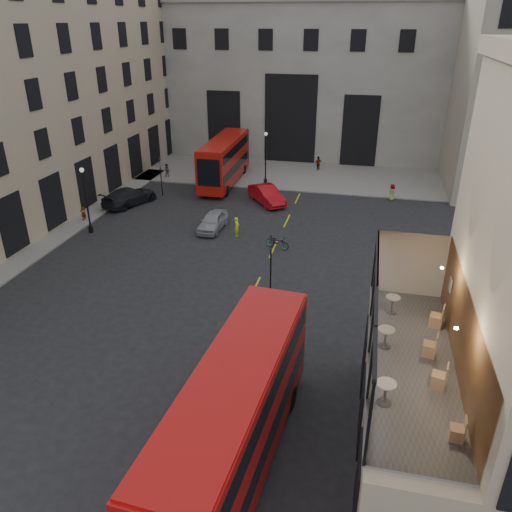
% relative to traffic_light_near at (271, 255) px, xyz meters
% --- Properties ---
extents(ground, '(140.00, 140.00, 0.00)m').
position_rel_traffic_light_near_xyz_m(ground, '(1.00, -12.00, -2.42)').
color(ground, black).
rests_on(ground, ground).
extents(host_frontage, '(3.00, 11.00, 4.50)m').
position_rel_traffic_light_near_xyz_m(host_frontage, '(7.50, -12.00, -0.17)').
color(host_frontage, tan).
rests_on(host_frontage, ground).
extents(cafe_floor, '(3.00, 10.00, 0.10)m').
position_rel_traffic_light_near_xyz_m(cafe_floor, '(7.50, -12.00, 2.12)').
color(cafe_floor, slate).
rests_on(cafe_floor, host_frontage).
extents(gateway, '(35.00, 10.60, 18.00)m').
position_rel_traffic_light_near_xyz_m(gateway, '(-4.00, 35.99, 6.96)').
color(gateway, '#A09C95').
rests_on(gateway, ground).
extents(pavement_far, '(40.00, 12.00, 0.12)m').
position_rel_traffic_light_near_xyz_m(pavement_far, '(-5.00, 26.00, -2.36)').
color(pavement_far, slate).
rests_on(pavement_far, ground).
extents(traffic_light_near, '(0.16, 0.20, 3.80)m').
position_rel_traffic_light_near_xyz_m(traffic_light_near, '(0.00, 0.00, 0.00)').
color(traffic_light_near, black).
rests_on(traffic_light_near, ground).
extents(traffic_light_far, '(0.16, 0.20, 3.80)m').
position_rel_traffic_light_near_xyz_m(traffic_light_far, '(-14.00, 16.00, 0.00)').
color(traffic_light_far, black).
rests_on(traffic_light_far, ground).
extents(street_lamp_a, '(0.36, 0.36, 5.33)m').
position_rel_traffic_light_near_xyz_m(street_lamp_a, '(-16.00, 6.00, -0.03)').
color(street_lamp_a, black).
rests_on(street_lamp_a, ground).
extents(street_lamp_b, '(0.36, 0.36, 5.33)m').
position_rel_traffic_light_near_xyz_m(street_lamp_b, '(-5.00, 22.00, -0.03)').
color(street_lamp_b, black).
rests_on(street_lamp_b, ground).
extents(bus_near, '(3.52, 11.99, 4.72)m').
position_rel_traffic_light_near_xyz_m(bus_near, '(1.50, -13.92, 0.23)').
color(bus_near, '#A80C0B').
rests_on(bus_near, ground).
extents(bus_far, '(2.95, 11.63, 4.61)m').
position_rel_traffic_light_near_xyz_m(bus_far, '(-9.15, 21.23, 0.17)').
color(bus_far, '#A2120B').
rests_on(bus_far, ground).
extents(car_a, '(1.77, 4.22, 1.42)m').
position_rel_traffic_light_near_xyz_m(car_a, '(-6.59, 8.80, -1.71)').
color(car_a, '#95989D').
rests_on(car_a, ground).
extents(car_b, '(4.42, 4.97, 1.63)m').
position_rel_traffic_light_near_xyz_m(car_b, '(-3.61, 16.06, -1.61)').
color(car_b, '#A80A12').
rests_on(car_b, ground).
extents(car_c, '(4.14, 5.96, 1.60)m').
position_rel_traffic_light_near_xyz_m(car_c, '(-15.89, 12.83, -1.62)').
color(car_c, black).
rests_on(car_c, ground).
extents(bicycle, '(2.00, 1.24, 0.99)m').
position_rel_traffic_light_near_xyz_m(bicycle, '(-0.75, 6.37, -1.93)').
color(bicycle, gray).
rests_on(bicycle, ground).
extents(cyclist, '(0.40, 0.58, 1.56)m').
position_rel_traffic_light_near_xyz_m(cyclist, '(-4.31, 7.92, -1.65)').
color(cyclist, '#D0F119').
rests_on(cyclist, ground).
extents(pedestrian_a, '(0.82, 0.67, 1.54)m').
position_rel_traffic_light_near_xyz_m(pedestrian_a, '(-15.71, 21.57, -1.65)').
color(pedestrian_a, gray).
rests_on(pedestrian_a, ground).
extents(pedestrian_b, '(0.97, 1.21, 1.63)m').
position_rel_traffic_light_near_xyz_m(pedestrian_b, '(-8.78, 26.83, -1.61)').
color(pedestrian_b, gray).
rests_on(pedestrian_b, ground).
extents(pedestrian_c, '(1.00, 0.94, 1.66)m').
position_rel_traffic_light_near_xyz_m(pedestrian_c, '(-0.20, 28.00, -1.60)').
color(pedestrian_c, gray).
rests_on(pedestrian_c, ground).
extents(pedestrian_d, '(0.84, 0.93, 1.59)m').
position_rel_traffic_light_near_xyz_m(pedestrian_d, '(7.74, 19.47, -1.63)').
color(pedestrian_d, gray).
rests_on(pedestrian_d, ground).
extents(pedestrian_e, '(0.38, 0.57, 1.57)m').
position_rel_traffic_light_near_xyz_m(pedestrian_e, '(-17.83, 8.08, -1.64)').
color(pedestrian_e, gray).
rests_on(pedestrian_e, ground).
extents(cafe_table_near, '(0.64, 0.64, 0.80)m').
position_rel_traffic_light_near_xyz_m(cafe_table_near, '(6.54, -14.37, 2.70)').
color(cafe_table_near, white).
rests_on(cafe_table_near, cafe_floor).
extents(cafe_table_mid, '(0.62, 0.62, 0.77)m').
position_rel_traffic_light_near_xyz_m(cafe_table_mid, '(6.56, -11.28, 2.69)').
color(cafe_table_mid, beige).
rests_on(cafe_table_mid, cafe_floor).
extents(cafe_table_far, '(0.59, 0.59, 0.74)m').
position_rel_traffic_light_near_xyz_m(cafe_table_far, '(6.85, -8.76, 2.66)').
color(cafe_table_far, beige).
rests_on(cafe_table_far, cafe_floor).
extents(cafe_chair_a, '(0.43, 0.43, 0.81)m').
position_rel_traffic_light_near_xyz_m(cafe_chair_a, '(8.57, -15.44, 2.42)').
color(cafe_chair_a, tan).
rests_on(cafe_chair_a, cafe_floor).
extents(cafe_chair_b, '(0.54, 0.54, 0.93)m').
position_rel_traffic_light_near_xyz_m(cafe_chair_b, '(8.28, -13.16, 2.46)').
color(cafe_chair_b, '#DEB080').
rests_on(cafe_chair_b, cafe_floor).
extents(cafe_chair_c, '(0.53, 0.53, 0.93)m').
position_rel_traffic_light_near_xyz_m(cafe_chair_c, '(8.12, -11.45, 2.46)').
color(cafe_chair_c, tan).
rests_on(cafe_chair_c, cafe_floor).
extents(cafe_chair_d, '(0.57, 0.57, 0.97)m').
position_rel_traffic_light_near_xyz_m(cafe_chair_d, '(8.53, -9.44, 2.47)').
color(cafe_chair_d, '#DDB07F').
rests_on(cafe_chair_d, cafe_floor).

